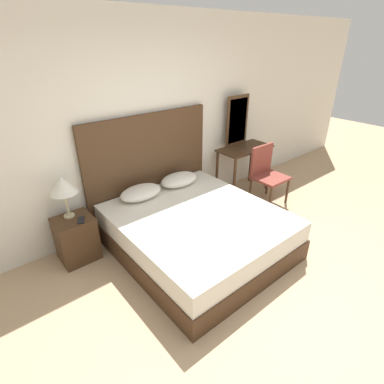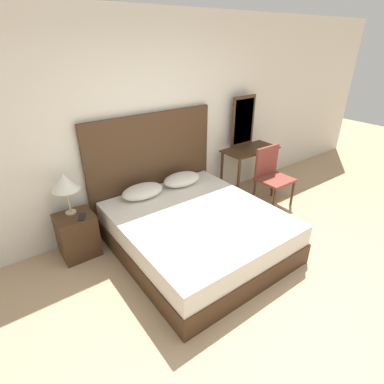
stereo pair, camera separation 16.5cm
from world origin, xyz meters
name	(u,v)px [view 2 (the right image)]	position (x,y,z in m)	size (l,w,h in m)	color
ground_plane	(273,312)	(0.00, 0.00, 0.00)	(16.00, 16.00, 0.00)	tan
wall_back	(148,124)	(0.00, 2.31, 1.35)	(10.00, 0.06, 2.70)	silver
bed	(197,232)	(0.00, 1.22, 0.25)	(1.78, 1.97, 0.51)	#422B19
headboard	(153,168)	(0.00, 2.24, 0.75)	(1.87, 0.05, 1.51)	#422B19
pillow_left	(143,191)	(-0.31, 1.98, 0.59)	(0.56, 0.35, 0.16)	silver
pillow_right	(182,179)	(0.31, 1.98, 0.59)	(0.56, 0.35, 0.16)	silver
phone_on_bed	(227,204)	(0.44, 1.18, 0.51)	(0.11, 0.16, 0.01)	#B7B7BC
nightstand	(78,235)	(-1.20, 1.99, 0.27)	(0.42, 0.38, 0.54)	#422B19
table_lamp	(65,183)	(-1.21, 2.07, 0.93)	(0.30, 0.30, 0.49)	tan
phone_on_nightstand	(82,217)	(-1.14, 1.90, 0.55)	(0.12, 0.17, 0.01)	black
vanity_desk	(250,157)	(1.62, 1.95, 0.63)	(0.92, 0.47, 0.78)	#422B19
vanity_mirror	(243,121)	(1.62, 2.16, 1.18)	(0.46, 0.03, 0.79)	#422B19
chair	(271,173)	(1.65, 1.50, 0.51)	(0.50, 0.45, 0.90)	brown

